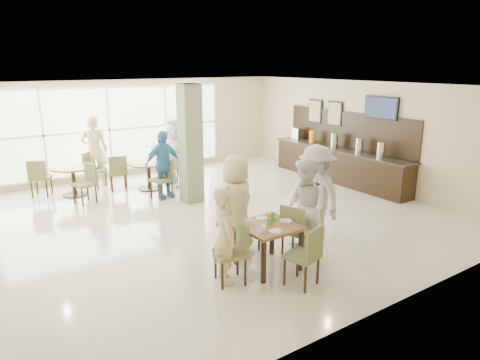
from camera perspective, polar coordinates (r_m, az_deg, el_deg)
ground at (r=9.34m, az=-5.15°, el=-5.08°), size 10.00×10.00×0.00m
room_shell at (r=8.89m, az=-5.41°, el=5.26°), size 10.00×10.00×10.00m
window_bank at (r=12.84m, az=-17.03°, el=6.38°), size 7.00×0.04×7.00m
column at (r=10.17m, az=-6.63°, el=4.76°), size 0.45×0.45×2.80m
main_table at (r=6.92m, az=3.81°, el=-6.75°), size 0.88×0.88×0.75m
round_table_left at (r=11.54m, az=-21.38°, el=0.79°), size 1.05×1.05×0.75m
round_table_right at (r=11.53m, az=-12.09°, el=1.65°), size 1.18×1.18×0.75m
chairs_main_table at (r=6.99m, az=3.83°, el=-8.05°), size 2.01×2.02×0.95m
chairs_table_left at (r=11.55m, az=-21.29°, el=0.37°), size 1.98×1.85×0.95m
chairs_table_right at (r=11.50m, az=-12.01°, el=1.03°), size 2.00×1.90×0.95m
tabletop_clutter at (r=6.88m, az=3.81°, el=-5.42°), size 0.76×0.78×0.21m
buffet_counter at (r=12.38m, az=13.01°, el=2.35°), size 0.64×4.70×1.95m
wall_tv at (r=11.60m, az=18.32°, el=9.13°), size 0.06×1.00×0.58m
framed_art_a at (r=12.68m, az=12.51°, el=8.64°), size 0.05×0.55×0.70m
framed_art_b at (r=13.24m, az=10.00°, el=9.03°), size 0.05×0.55×0.70m
teen_left at (r=6.45m, az=-2.06°, el=-7.43°), size 0.47×0.61×1.50m
teen_far at (r=7.49m, az=-0.50°, el=-3.17°), size 0.95×0.71×1.74m
teen_right at (r=7.39m, az=8.63°, el=-3.74°), size 0.81×0.95×1.71m
teen_standing at (r=8.08m, az=10.11°, el=-1.74°), size 0.77×1.23×1.82m
adult_a at (r=10.68m, az=-10.23°, el=2.04°), size 1.04×0.67×1.68m
adult_b at (r=11.70m, az=-8.69°, el=3.65°), size 0.97×1.79×1.83m
adult_standing at (r=12.23m, az=-18.83°, el=3.73°), size 0.82×0.68×1.92m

